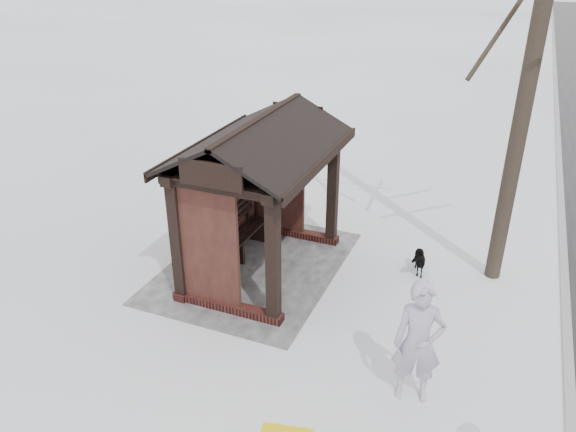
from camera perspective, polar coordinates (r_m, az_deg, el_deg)
name	(u,v)px	position (r m, az deg, el deg)	size (l,w,h in m)	color
ground	(263,269)	(11.16, -2.53, -5.36)	(120.00, 120.00, 0.00)	white
kerb	(567,336)	(10.46, 26.50, -10.87)	(120.00, 0.15, 0.06)	gray
trampled_patch	(254,266)	(11.23, -3.46, -5.11)	(4.20, 3.20, 0.02)	gray
bus_shelter	(253,165)	(10.26, -3.57, 5.18)	(3.60, 2.40, 3.09)	#341413
pedestrian	(418,343)	(8.00, 13.09, -12.42)	(0.68, 0.45, 1.87)	#ABA2BE
dog	(417,259)	(11.18, 12.95, -4.31)	(0.31, 0.68, 0.58)	black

